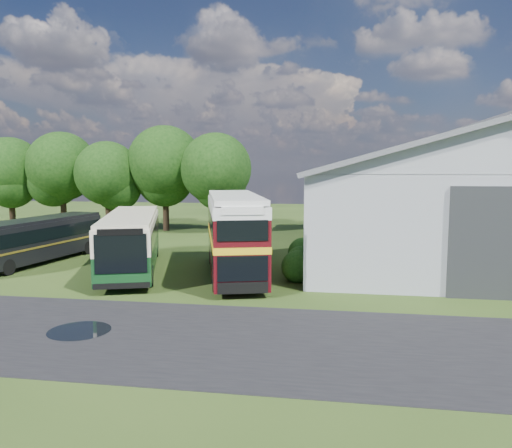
% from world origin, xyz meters
% --- Properties ---
extents(ground, '(120.00, 120.00, 0.00)m').
position_xyz_m(ground, '(0.00, 0.00, 0.00)').
color(ground, '#1F3410').
rests_on(ground, ground).
extents(asphalt_road, '(60.00, 8.00, 0.02)m').
position_xyz_m(asphalt_road, '(3.00, -3.00, 0.00)').
color(asphalt_road, black).
rests_on(asphalt_road, ground).
extents(puddle, '(2.20, 2.20, 0.01)m').
position_xyz_m(puddle, '(-1.50, -3.00, 0.00)').
color(puddle, black).
rests_on(puddle, ground).
extents(storage_shed, '(18.80, 24.80, 8.15)m').
position_xyz_m(storage_shed, '(15.00, 15.98, 4.17)').
color(storage_shed, gray).
rests_on(storage_shed, ground).
extents(tree_far_left, '(6.12, 6.12, 8.64)m').
position_xyz_m(tree_far_left, '(-23.00, 24.00, 5.56)').
color(tree_far_left, black).
rests_on(tree_far_left, ground).
extents(tree_left_a, '(6.46, 6.46, 9.12)m').
position_xyz_m(tree_left_a, '(-18.00, 24.50, 5.87)').
color(tree_left_a, black).
rests_on(tree_left_a, ground).
extents(tree_left_b, '(5.78, 5.78, 8.16)m').
position_xyz_m(tree_left_b, '(-13.00, 23.50, 5.25)').
color(tree_left_b, black).
rests_on(tree_left_b, ground).
extents(tree_mid, '(6.80, 6.80, 9.60)m').
position_xyz_m(tree_mid, '(-8.00, 24.80, 6.18)').
color(tree_mid, black).
rests_on(tree_mid, ground).
extents(tree_right_a, '(6.26, 6.26, 8.83)m').
position_xyz_m(tree_right_a, '(-3.00, 23.80, 5.69)').
color(tree_right_a, black).
rests_on(tree_right_a, ground).
extents(shrub_front, '(1.70, 1.70, 1.70)m').
position_xyz_m(shrub_front, '(5.60, 6.00, 0.00)').
color(shrub_front, '#194714').
rests_on(shrub_front, ground).
extents(shrub_mid, '(1.60, 1.60, 1.60)m').
position_xyz_m(shrub_mid, '(5.60, 8.00, 0.00)').
color(shrub_mid, '#194714').
rests_on(shrub_mid, ground).
extents(shrub_back, '(1.80, 1.80, 1.80)m').
position_xyz_m(shrub_back, '(5.60, 10.00, 0.00)').
color(shrub_back, '#194714').
rests_on(shrub_back, ground).
extents(bus_green_single, '(6.26, 11.90, 3.21)m').
position_xyz_m(bus_green_single, '(-3.91, 7.36, 1.71)').
color(bus_green_single, black).
rests_on(bus_green_single, ground).
extents(bus_maroon_double, '(5.26, 10.51, 4.38)m').
position_xyz_m(bus_maroon_double, '(2.12, 6.88, 2.19)').
color(bus_maroon_double, black).
rests_on(bus_maroon_double, ground).
extents(bus_dark_single, '(3.64, 10.08, 2.72)m').
position_xyz_m(bus_dark_single, '(-10.47, 8.55, 1.45)').
color(bus_dark_single, black).
rests_on(bus_dark_single, ground).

